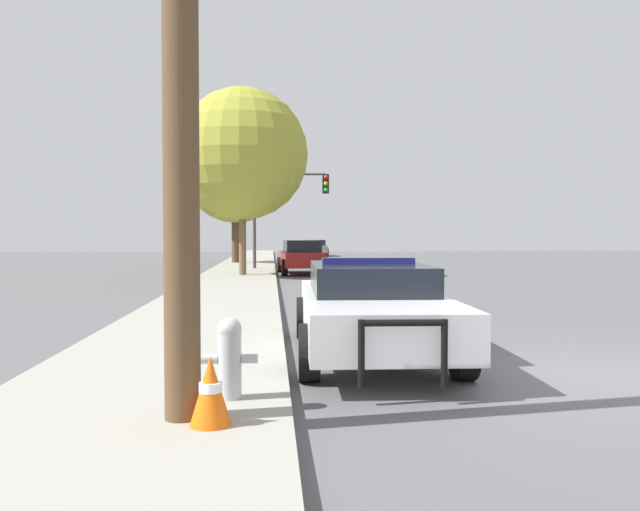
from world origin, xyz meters
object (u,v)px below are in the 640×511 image
Objects in this scene: car_background_distant at (315,247)px; traffic_cone at (210,390)px; fire_hydrant at (230,355)px; tree_sidewalk_mid at (242,154)px; car_background_midblock at (301,256)px; police_car at (370,305)px; tree_sidewalk_far at (235,171)px; traffic_light at (286,199)px.

car_background_distant reaches higher than traffic_cone.
tree_sidewalk_mid reaches higher than fire_hydrant.
car_background_midblock is 21.81m from traffic_cone.
car_background_distant is at bearing 81.27° from car_background_midblock.
police_car is 4.03m from traffic_cone.
tree_sidewalk_mid is 12.70× the size of traffic_cone.
tree_sidewalk_far reaches higher than tree_sidewalk_mid.
tree_sidewalk_mid reaches higher than traffic_cone.
tree_sidewalk_mid is at bearing -111.26° from traffic_light.
traffic_light is 7.04m from tree_sidewalk_far.
police_car is 1.19× the size of car_background_midblock.
car_background_midblock reaches higher than fire_hydrant.
traffic_cone is at bearing -87.18° from tree_sidewalk_far.
tree_sidewalk_mid is (-2.42, -2.29, 4.07)m from car_background_midblock.
traffic_cone is at bearing -88.18° from tree_sidewalk_mid.
tree_sidewalk_far is 1.11× the size of tree_sidewalk_mid.
police_car is 20.76m from traffic_light.
car_background_distant is at bearing 82.14° from traffic_light.
police_car is at bearing 61.95° from traffic_cone.
traffic_cone is at bearing 63.85° from police_car.
tree_sidewalk_mid is at bearing -79.14° from police_car.
fire_hydrant is (-1.79, -2.71, -0.16)m from police_car.
tree_sidewalk_far is (-1.60, 29.51, 4.72)m from fire_hydrant.
fire_hydrant is at bearing -87.79° from tree_sidewalk_mid.
fire_hydrant is 1.36× the size of traffic_cone.
tree_sidewalk_mid is at bearing 91.82° from traffic_cone.
fire_hydrant is 43.65m from car_background_distant.
traffic_light is 1.06× the size of car_background_midblock.
tree_sidewalk_mid reaches higher than car_background_distant.
police_car is 3.25m from fire_hydrant.
traffic_cone is (0.62, -19.44, -4.42)m from tree_sidewalk_mid.
traffic_cone is (-1.80, -21.74, -0.35)m from car_background_midblock.
tree_sidewalk_mid is at bearing -99.09° from car_background_distant.
police_car is 16.62m from tree_sidewalk_mid.
traffic_cone is at bearing -93.74° from car_background_distant.
traffic_cone is at bearing -96.91° from fire_hydrant.
traffic_cone is at bearing -92.86° from traffic_light.
police_car is 18.19m from car_background_midblock.
police_car is 1.12× the size of traffic_light.
tree_sidewalk_far is at bearing 92.82° from traffic_cone.
police_car is at bearing -82.80° from tree_sidewalk_far.
police_car is 0.63× the size of tree_sidewalk_far.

